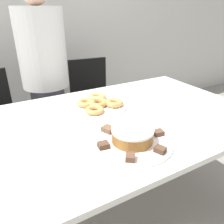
# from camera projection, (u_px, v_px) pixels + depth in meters

# --- Properties ---
(ground_plane) EXTENTS (12.00, 12.00, 0.00)m
(ground_plane) POSITION_uv_depth(u_px,v_px,m) (100.00, 220.00, 1.52)
(ground_plane) COLOR gray
(wall_back) EXTENTS (8.00, 0.05, 2.60)m
(wall_back) POSITION_uv_depth(u_px,v_px,m) (27.00, 12.00, 2.23)
(wall_back) COLOR beige
(wall_back) RESTS_ON ground_plane
(table) EXTENTS (1.88, 1.02, 0.77)m
(table) POSITION_uv_depth(u_px,v_px,m) (97.00, 134.00, 1.22)
(table) COLOR silver
(table) RESTS_ON ground_plane
(person_standing) EXTENTS (0.37, 0.37, 1.54)m
(person_standing) POSITION_uv_depth(u_px,v_px,m) (46.00, 80.00, 1.79)
(person_standing) COLOR #383842
(person_standing) RESTS_ON ground_plane
(office_chair_right) EXTENTS (0.48, 0.48, 0.87)m
(office_chair_right) POSITION_uv_depth(u_px,v_px,m) (93.00, 106.00, 2.29)
(office_chair_right) COLOR black
(office_chair_right) RESTS_ON ground_plane
(plate_cake) EXTENTS (0.37, 0.37, 0.01)m
(plate_cake) POSITION_uv_depth(u_px,v_px,m) (132.00, 142.00, 1.01)
(plate_cake) COLOR white
(plate_cake) RESTS_ON table
(plate_donuts) EXTENTS (0.37, 0.37, 0.01)m
(plate_donuts) POSITION_uv_depth(u_px,v_px,m) (97.00, 106.00, 1.37)
(plate_donuts) COLOR white
(plate_donuts) RESTS_ON table
(frosted_cake) EXTENTS (0.19, 0.19, 0.07)m
(frosted_cake) POSITION_uv_depth(u_px,v_px,m) (132.00, 135.00, 0.99)
(frosted_cake) COLOR #9E662D
(frosted_cake) RESTS_ON plate_cake
(lamington_0) EXTENTS (0.05, 0.05, 0.02)m
(lamington_0) POSITION_uv_depth(u_px,v_px,m) (103.00, 145.00, 0.95)
(lamington_0) COLOR #513828
(lamington_0) RESTS_ON plate_cake
(lamington_1) EXTENTS (0.06, 0.06, 0.03)m
(lamington_1) POSITION_uv_depth(u_px,v_px,m) (130.00, 157.00, 0.87)
(lamington_1) COLOR brown
(lamington_1) RESTS_ON plate_cake
(lamington_2) EXTENTS (0.05, 0.06, 0.02)m
(lamington_2) POSITION_uv_depth(u_px,v_px,m) (160.00, 150.00, 0.92)
(lamington_2) COLOR #513828
(lamington_2) RESTS_ON plate_cake
(lamington_3) EXTENTS (0.05, 0.04, 0.02)m
(lamington_3) POSITION_uv_depth(u_px,v_px,m) (158.00, 133.00, 1.05)
(lamington_3) COLOR brown
(lamington_3) RESTS_ON plate_cake
(lamington_4) EXTENTS (0.06, 0.07, 0.02)m
(lamington_4) POSITION_uv_depth(u_px,v_px,m) (133.00, 124.00, 1.12)
(lamington_4) COLOR brown
(lamington_4) RESTS_ON plate_cake
(lamington_5) EXTENTS (0.07, 0.07, 0.02)m
(lamington_5) POSITION_uv_depth(u_px,v_px,m) (108.00, 129.00, 1.08)
(lamington_5) COLOR brown
(lamington_5) RESTS_ON plate_cake
(donut_0) EXTENTS (0.13, 0.13, 0.03)m
(donut_0) POSITION_uv_depth(u_px,v_px,m) (97.00, 103.00, 1.36)
(donut_0) COLOR #D18E4C
(donut_0) RESTS_ON plate_donuts
(donut_1) EXTENTS (0.12, 0.12, 0.04)m
(donut_1) POSITION_uv_depth(u_px,v_px,m) (97.00, 97.00, 1.45)
(donut_1) COLOR #E5AD66
(donut_1) RESTS_ON plate_donuts
(donut_2) EXTENTS (0.12, 0.12, 0.03)m
(donut_2) POSITION_uv_depth(u_px,v_px,m) (86.00, 103.00, 1.37)
(donut_2) COLOR tan
(donut_2) RESTS_ON plate_donuts
(donut_3) EXTENTS (0.11, 0.11, 0.03)m
(donut_3) POSITION_uv_depth(u_px,v_px,m) (94.00, 110.00, 1.27)
(donut_3) COLOR tan
(donut_3) RESTS_ON plate_donuts
(donut_4) EXTENTS (0.11, 0.11, 0.03)m
(donut_4) POSITION_uv_depth(u_px,v_px,m) (114.00, 103.00, 1.36)
(donut_4) COLOR tan
(donut_4) RESTS_ON plate_donuts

